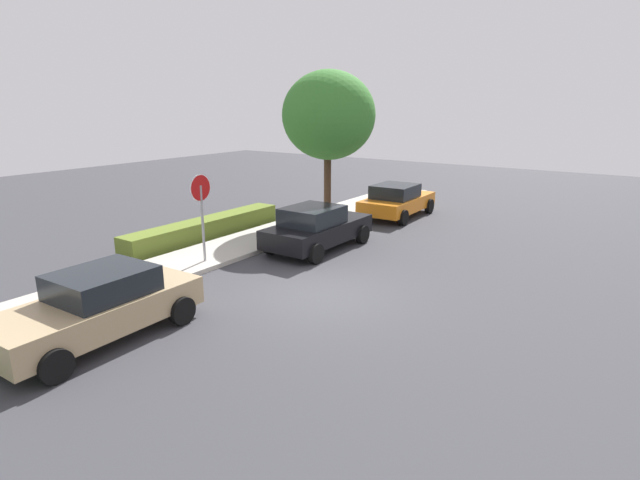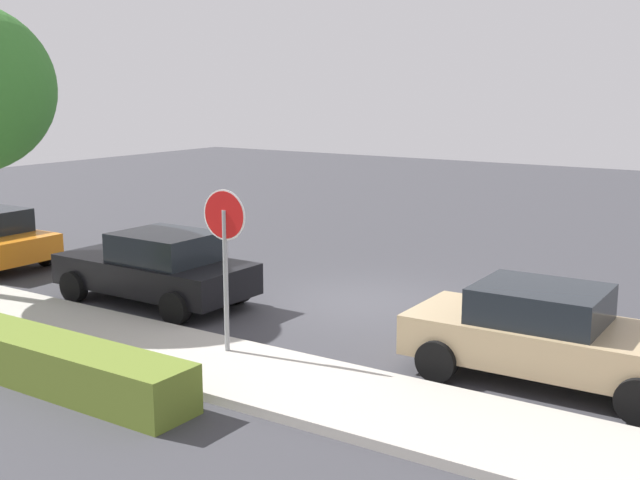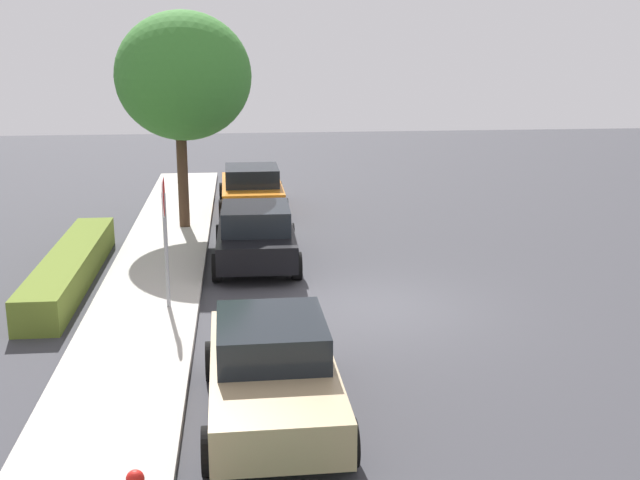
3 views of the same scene
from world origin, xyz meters
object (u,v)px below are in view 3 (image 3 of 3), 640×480
(parked_car_tan, at_px, (272,370))
(street_tree_near_corner, at_px, (183,76))
(parked_car_orange, at_px, (252,188))
(stop_sign, at_px, (165,220))
(parked_car_black, at_px, (256,234))

(parked_car_tan, relative_size, street_tree_near_corner, 0.71)
(parked_car_orange, height_order, street_tree_near_corner, street_tree_near_corner)
(stop_sign, bearing_deg, parked_car_black, -28.45)
(parked_car_tan, height_order, street_tree_near_corner, street_tree_near_corner)
(stop_sign, height_order, street_tree_near_corner, street_tree_near_corner)
(stop_sign, height_order, parked_car_black, stop_sign)
(parked_car_tan, bearing_deg, parked_car_black, 0.40)
(stop_sign, relative_size, street_tree_near_corner, 0.46)
(stop_sign, xyz_separation_m, street_tree_near_corner, (6.82, -0.03, 2.39))
(parked_car_tan, bearing_deg, parked_car_orange, 0.19)
(parked_car_orange, distance_m, street_tree_near_corner, 4.84)
(stop_sign, relative_size, parked_car_tan, 0.65)
(parked_car_tan, bearing_deg, stop_sign, 21.96)
(stop_sign, height_order, parked_car_orange, stop_sign)
(parked_car_orange, bearing_deg, stop_sign, 169.03)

